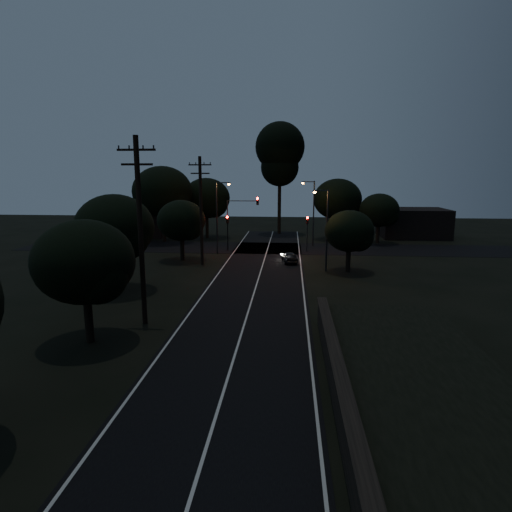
{
  "coord_description": "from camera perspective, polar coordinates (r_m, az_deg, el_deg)",
  "views": [
    {
      "loc": [
        2.65,
        -8.94,
        8.91
      ],
      "look_at": [
        0.0,
        24.0,
        2.5
      ],
      "focal_mm": 30.0,
      "sensor_mm": 36.0,
      "label": 1
    }
  ],
  "objects": [
    {
      "name": "streetlight_c",
      "position": [
        39.34,
        9.23,
        4.18
      ],
      "size": [
        1.46,
        0.26,
        7.5
      ],
      "color": "black",
      "rests_on": "ground"
    },
    {
      "name": "tree_far_ne",
      "position": [
        59.29,
        11.05,
        7.3
      ],
      "size": [
        6.5,
        6.5,
        8.22
      ],
      "color": "black",
      "rests_on": "ground"
    },
    {
      "name": "tree_far_nw",
      "position": [
        60.01,
        -6.44,
        7.53
      ],
      "size": [
        6.55,
        6.55,
        8.3
      ],
      "color": "black",
      "rests_on": "ground"
    },
    {
      "name": "signal_right",
      "position": [
        49.35,
        6.84,
        3.83
      ],
      "size": [
        0.28,
        0.35,
        4.1
      ],
      "color": "black",
      "rests_on": "ground"
    },
    {
      "name": "tree_left_b",
      "position": [
        23.77,
        -21.63,
        -1.04
      ],
      "size": [
        5.19,
        5.19,
        6.6
      ],
      "color": "black",
      "rests_on": "ground"
    },
    {
      "name": "tree_right_a",
      "position": [
        39.59,
        12.57,
        3.1
      ],
      "size": [
        4.45,
        4.45,
        5.66
      ],
      "color": "black",
      "rests_on": "ground"
    },
    {
      "name": "utility_pole_mid",
      "position": [
        25.65,
        -15.17,
        3.49
      ],
      "size": [
        2.2,
        0.3,
        11.0
      ],
      "color": "black",
      "rests_on": "ground"
    },
    {
      "name": "retaining_wall",
      "position": [
        15.4,
        25.11,
        -22.72
      ],
      "size": [
        6.93,
        26.0,
        1.6
      ],
      "color": "black",
      "rests_on": "ground"
    },
    {
      "name": "tall_pine",
      "position": [
        64.03,
        3.2,
        13.49
      ],
      "size": [
        7.16,
        7.16,
        16.27
      ],
      "color": "black",
      "rests_on": "ground"
    },
    {
      "name": "streetlight_b",
      "position": [
        53.18,
        7.49,
        6.27
      ],
      "size": [
        1.66,
        0.26,
        8.0
      ],
      "color": "black",
      "rests_on": "ground"
    },
    {
      "name": "car",
      "position": [
        43.36,
        4.52,
        -0.16
      ],
      "size": [
        1.83,
        3.45,
        1.12
      ],
      "primitive_type": "imported",
      "rotation": [
        0.0,
        0.0,
        3.3
      ],
      "color": "black",
      "rests_on": "ground"
    },
    {
      "name": "signal_left",
      "position": [
        49.84,
        -3.81,
        3.95
      ],
      "size": [
        0.28,
        0.35,
        4.1
      ],
      "color": "black",
      "rests_on": "ground"
    },
    {
      "name": "tree_far_w",
      "position": [
        57.24,
        -12.16,
        8.23
      ],
      "size": [
        7.73,
        7.73,
        9.86
      ],
      "color": "black",
      "rests_on": "ground"
    },
    {
      "name": "road_surface",
      "position": [
        41.13,
        0.79,
        -1.52
      ],
      "size": [
        60.0,
        70.0,
        0.03
      ],
      "color": "black",
      "rests_on": "ground"
    },
    {
      "name": "tree_far_e",
      "position": [
        57.22,
        16.29,
        5.75
      ],
      "size": [
        5.04,
        5.04,
        6.39
      ],
      "color": "black",
      "rests_on": "ground"
    },
    {
      "name": "utility_pole_far",
      "position": [
        41.99,
        -7.35,
        6.21
      ],
      "size": [
        2.2,
        0.3,
        10.5
      ],
      "color": "black",
      "rests_on": "ground"
    },
    {
      "name": "building_right",
      "position": [
        64.7,
        20.18,
        4.17
      ],
      "size": [
        9.0,
        7.0,
        4.0
      ],
      "primitive_type": "cube",
      "color": "black",
      "rests_on": "ground"
    },
    {
      "name": "signal_mast",
      "position": [
        49.46,
        -1.89,
        5.67
      ],
      "size": [
        3.7,
        0.35,
        6.25
      ],
      "color": "black",
      "rests_on": "ground"
    },
    {
      "name": "tree_left_d",
      "position": [
        44.49,
        -9.74,
        4.54
      ],
      "size": [
        4.92,
        4.92,
        6.25
      ],
      "color": "black",
      "rests_on": "ground"
    },
    {
      "name": "streetlight_a",
      "position": [
        47.8,
        -5.03,
        5.8
      ],
      "size": [
        1.66,
        0.26,
        8.0
      ],
      "color": "black",
      "rests_on": "ground"
    },
    {
      "name": "building_left",
      "position": [
        65.36,
        -15.76,
        4.67
      ],
      "size": [
        10.0,
        8.0,
        4.4
      ],
      "primitive_type": "cube",
      "color": "black",
      "rests_on": "ground"
    },
    {
      "name": "tree_left_c",
      "position": [
        33.68,
        -18.07,
        3.41
      ],
      "size": [
        5.86,
        5.86,
        7.41
      ],
      "color": "black",
      "rests_on": "ground"
    }
  ]
}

